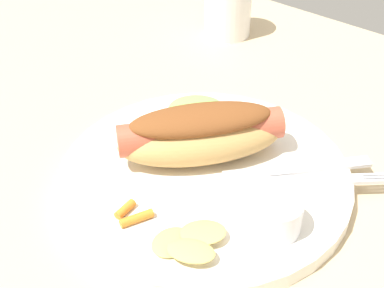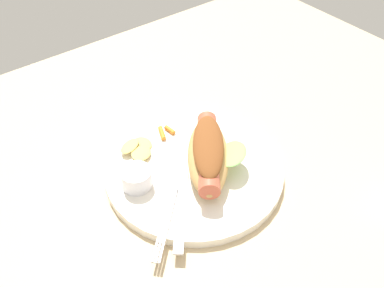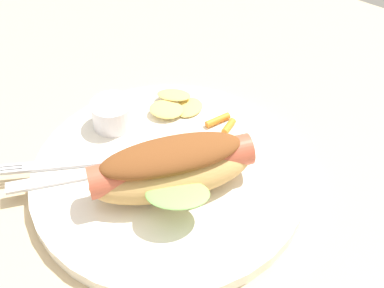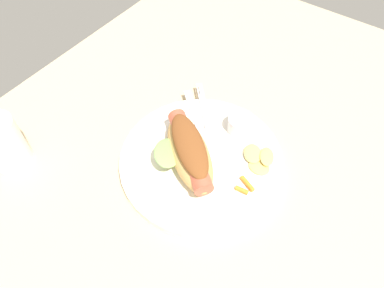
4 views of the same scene
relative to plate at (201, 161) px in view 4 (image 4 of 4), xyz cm
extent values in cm
cube|color=tan|center=(-1.66, -2.07, -1.70)|extent=(120.00, 90.00, 1.80)
cylinder|color=white|center=(0.00, 0.00, 0.00)|extent=(28.71, 28.71, 1.60)
ellipsoid|color=tan|center=(-1.81, 1.39, 3.13)|extent=(15.12, 16.95, 4.65)
cylinder|color=#C1563D|center=(-1.81, 1.39, 3.94)|extent=(12.47, 14.84, 3.20)
ellipsoid|color=brown|center=(-1.81, 1.39, 5.38)|extent=(12.35, 14.02, 2.35)
ellipsoid|color=#7FC65B|center=(-4.35, 4.00, 4.06)|extent=(7.46, 7.11, 1.36)
cylinder|color=white|center=(9.41, -1.95, 2.35)|extent=(4.66, 4.66, 3.10)
cube|color=silver|center=(8.18, 4.65, 1.00)|extent=(9.38, 8.96, 0.40)
cube|color=silver|center=(13.93, 9.47, 1.00)|extent=(2.53, 2.42, 0.40)
cube|color=silver|center=(13.63, 9.80, 1.00)|extent=(2.53, 2.42, 0.40)
cube|color=silver|center=(13.32, 10.12, 1.00)|extent=(2.53, 2.42, 0.40)
cube|color=silver|center=(6.95, 5.96, 0.98)|extent=(10.62, 12.29, 0.36)
ellipsoid|color=#DEC062|center=(4.02, -9.16, 1.05)|extent=(3.13, 3.77, 0.50)
ellipsoid|color=#DEC062|center=(5.56, -6.96, 1.52)|extent=(5.04, 4.84, 1.03)
ellipsoid|color=#DEC062|center=(6.27, -9.32, 1.74)|extent=(4.69, 3.99, 0.71)
cylinder|color=orange|center=(-0.08, -9.21, 1.20)|extent=(1.89, 3.11, 0.80)
cylinder|color=orange|center=(-1.77, -9.08, 1.19)|extent=(1.03, 2.24, 0.78)
cylinder|color=white|center=(-18.85, 28.07, 3.96)|extent=(6.83, 6.83, 9.53)
camera|label=1|loc=(25.08, -31.13, 34.65)|focal=49.95mm
camera|label=2|loc=(28.66, 36.77, 50.02)|focal=39.38mm
camera|label=3|loc=(-23.47, 28.25, 41.74)|focal=49.15mm
camera|label=4|loc=(-30.15, -19.44, 52.18)|focal=33.54mm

